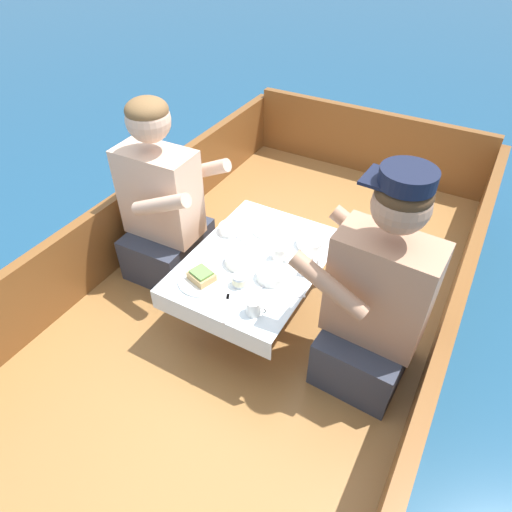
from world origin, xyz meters
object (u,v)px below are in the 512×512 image
coffee_cup_starboard (307,259)px  tin_can (240,280)px  sandwich (202,276)px  coffee_cup_center (279,253)px  person_port (163,208)px  person_starboard (376,302)px  coffee_cup_port (254,307)px

coffee_cup_starboard → tin_can: size_ratio=1.35×
sandwich → coffee_cup_center: (0.23, 0.31, 0.00)m
person_port → person_starboard: (1.21, -0.13, 0.01)m
person_starboard → person_port: bearing=-3.1°
coffee_cup_port → tin_can: bearing=140.0°
person_starboard → tin_can: bearing=15.1°
coffee_cup_port → coffee_cup_center: (-0.07, 0.37, 0.00)m
coffee_cup_port → coffee_cup_center: bearing=100.4°
person_starboard → tin_can: size_ratio=15.61×
sandwich → coffee_cup_port: size_ratio=1.41×
coffee_cup_port → tin_can: 0.18m
coffee_cup_center → tin_can: size_ratio=1.45×
person_port → coffee_cup_starboard: 0.83m
person_starboard → tin_can: 0.60m
person_port → coffee_cup_center: bearing=-2.1°
coffee_cup_port → tin_can: coffee_cup_port is taller
coffee_cup_center → person_starboard: bearing=-13.9°
person_starboard → sandwich: size_ratio=8.04×
sandwich → person_starboard: bearing=14.0°
person_starboard → coffee_cup_center: (-0.51, 0.13, -0.03)m
person_starboard → coffee_cup_starboard: size_ratio=11.55×
sandwich → coffee_cup_starboard: (0.37, 0.35, -0.01)m
person_port → sandwich: person_port is taller
coffee_cup_starboard → person_starboard: bearing=-23.0°
sandwich → coffee_cup_starboard: bearing=43.4°
coffee_cup_port → tin_can: (-0.14, 0.12, -0.01)m
coffee_cup_center → person_port: bearing=179.5°
person_port → tin_can: bearing=-23.8°
person_port → sandwich: 0.56m
person_starboard → sandwich: person_starboard is taller
person_port → coffee_cup_port: bearing=-27.6°
person_starboard → sandwich: bearing=17.1°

